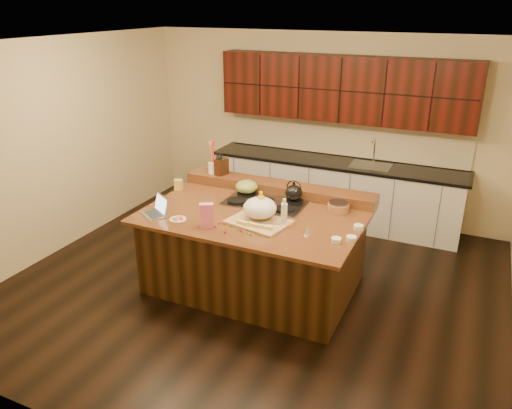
% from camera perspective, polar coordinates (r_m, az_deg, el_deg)
% --- Properties ---
extents(room, '(5.52, 5.02, 2.72)m').
position_cam_1_polar(room, '(5.34, -0.22, 3.29)').
color(room, black).
rests_on(room, ground).
extents(island, '(2.40, 1.60, 0.92)m').
position_cam_1_polar(island, '(5.69, -0.21, -5.17)').
color(island, black).
rests_on(island, ground).
extents(back_ledge, '(2.40, 0.30, 0.12)m').
position_cam_1_polar(back_ledge, '(6.07, 2.56, 1.94)').
color(back_ledge, black).
rests_on(back_ledge, island).
extents(cooktop, '(0.92, 0.52, 0.05)m').
position_cam_1_polar(cooktop, '(5.74, 1.04, 0.26)').
color(cooktop, gray).
rests_on(cooktop, island).
extents(back_counter, '(3.70, 0.66, 2.40)m').
position_cam_1_polar(back_counter, '(7.36, 9.27, 5.35)').
color(back_counter, silver).
rests_on(back_counter, ground).
extents(kettle, '(0.22, 0.22, 0.18)m').
position_cam_1_polar(kettle, '(5.71, 4.33, 1.34)').
color(kettle, black).
rests_on(kettle, cooktop).
extents(green_bowl, '(0.30, 0.30, 0.15)m').
position_cam_1_polar(green_bowl, '(5.93, -1.10, 2.06)').
color(green_bowl, olive).
rests_on(green_bowl, cooktop).
extents(laptop, '(0.37, 0.35, 0.20)m').
position_cam_1_polar(laptop, '(5.54, -11.25, -0.60)').
color(laptop, '#B7B7BC').
rests_on(laptop, island).
extents(oil_bottle, '(0.08, 0.08, 0.27)m').
position_cam_1_polar(oil_bottle, '(5.27, 0.57, -0.43)').
color(oil_bottle, yellow).
rests_on(oil_bottle, island).
extents(vinegar_bottle, '(0.07, 0.07, 0.25)m').
position_cam_1_polar(vinegar_bottle, '(5.14, 3.23, -1.17)').
color(vinegar_bottle, silver).
rests_on(vinegar_bottle, island).
extents(wooden_tray, '(0.69, 0.56, 0.25)m').
position_cam_1_polar(wooden_tray, '(5.26, 0.40, -0.76)').
color(wooden_tray, tan).
rests_on(wooden_tray, island).
extents(ramekin_a, '(0.12, 0.12, 0.04)m').
position_cam_1_polar(ramekin_a, '(4.89, 9.15, -4.04)').
color(ramekin_a, white).
rests_on(ramekin_a, island).
extents(ramekin_b, '(0.10, 0.10, 0.04)m').
position_cam_1_polar(ramekin_b, '(4.95, 10.84, -3.83)').
color(ramekin_b, white).
rests_on(ramekin_b, island).
extents(ramekin_c, '(0.10, 0.10, 0.04)m').
position_cam_1_polar(ramekin_c, '(5.21, 11.64, -2.55)').
color(ramekin_c, white).
rests_on(ramekin_c, island).
extents(strainer_bowl, '(0.30, 0.30, 0.09)m').
position_cam_1_polar(strainer_bowl, '(5.60, 9.40, -0.34)').
color(strainer_bowl, '#996B3F').
rests_on(strainer_bowl, island).
extents(kitchen_timer, '(0.10, 0.10, 0.07)m').
position_cam_1_polar(kitchen_timer, '(5.04, 5.82, -2.90)').
color(kitchen_timer, silver).
rests_on(kitchen_timer, island).
extents(pink_bag, '(0.16, 0.14, 0.26)m').
position_cam_1_polar(pink_bag, '(5.12, -5.66, -1.28)').
color(pink_bag, pink).
rests_on(pink_bag, island).
extents(candy_plate, '(0.21, 0.21, 0.01)m').
position_cam_1_polar(candy_plate, '(5.39, -8.92, -1.68)').
color(candy_plate, white).
rests_on(candy_plate, island).
extents(package_box, '(0.11, 0.10, 0.13)m').
position_cam_1_polar(package_box, '(6.22, -8.86, 2.24)').
color(package_box, gold).
rests_on(package_box, island).
extents(utensil_crock, '(0.13, 0.13, 0.14)m').
position_cam_1_polar(utensil_crock, '(6.40, -4.95, 4.19)').
color(utensil_crock, white).
rests_on(utensil_crock, back_ledge).
extents(knife_block, '(0.14, 0.19, 0.21)m').
position_cam_1_polar(knife_block, '(6.33, -3.97, 4.34)').
color(knife_block, black).
rests_on(knife_block, back_ledge).
extents(gumdrop_0, '(0.02, 0.02, 0.02)m').
position_cam_1_polar(gumdrop_0, '(5.17, -4.70, -2.50)').
color(gumdrop_0, red).
rests_on(gumdrop_0, island).
extents(gumdrop_1, '(0.02, 0.02, 0.02)m').
position_cam_1_polar(gumdrop_1, '(5.09, -2.11, -2.85)').
color(gumdrop_1, '#198C26').
rests_on(gumdrop_1, island).
extents(gumdrop_2, '(0.02, 0.02, 0.02)m').
position_cam_1_polar(gumdrop_2, '(5.23, -4.25, -2.17)').
color(gumdrop_2, red).
rests_on(gumdrop_2, island).
extents(gumdrop_3, '(0.02, 0.02, 0.02)m').
position_cam_1_polar(gumdrop_3, '(5.11, -1.03, -2.70)').
color(gumdrop_3, '#198C26').
rests_on(gumdrop_3, island).
extents(gumdrop_4, '(0.02, 0.02, 0.02)m').
position_cam_1_polar(gumdrop_4, '(5.16, -1.73, -2.46)').
color(gumdrop_4, red).
rests_on(gumdrop_4, island).
extents(gumdrop_5, '(0.02, 0.02, 0.02)m').
position_cam_1_polar(gumdrop_5, '(5.17, -2.96, -2.44)').
color(gumdrop_5, '#198C26').
rests_on(gumdrop_5, island).
extents(gumdrop_6, '(0.02, 0.02, 0.02)m').
position_cam_1_polar(gumdrop_6, '(5.17, -5.46, -2.52)').
color(gumdrop_6, red).
rests_on(gumdrop_6, island).
extents(gumdrop_7, '(0.02, 0.02, 0.02)m').
position_cam_1_polar(gumdrop_7, '(4.98, -0.62, -3.43)').
color(gumdrop_7, '#198C26').
rests_on(gumdrop_7, island).
extents(gumdrop_8, '(0.02, 0.02, 0.02)m').
position_cam_1_polar(gumdrop_8, '(5.03, -3.56, -3.19)').
color(gumdrop_8, red).
rests_on(gumdrop_8, island).
extents(gumdrop_9, '(0.02, 0.02, 0.02)m').
position_cam_1_polar(gumdrop_9, '(4.99, -0.90, -3.33)').
color(gumdrop_9, '#198C26').
rests_on(gumdrop_9, island).
extents(gumdrop_10, '(0.02, 0.02, 0.02)m').
position_cam_1_polar(gumdrop_10, '(5.04, -1.69, -3.10)').
color(gumdrop_10, red).
rests_on(gumdrop_10, island).
extents(gumdrop_11, '(0.02, 0.02, 0.02)m').
position_cam_1_polar(gumdrop_11, '(5.17, -2.49, -2.43)').
color(gumdrop_11, '#198C26').
rests_on(gumdrop_11, island).
extents(gumdrop_12, '(0.02, 0.02, 0.02)m').
position_cam_1_polar(gumdrop_12, '(5.22, -3.67, -2.20)').
color(gumdrop_12, red).
rests_on(gumdrop_12, island).
extents(gumdrop_13, '(0.02, 0.02, 0.02)m').
position_cam_1_polar(gumdrop_13, '(5.17, -2.99, -2.42)').
color(gumdrop_13, '#198C26').
rests_on(gumdrop_13, island).
extents(gumdrop_14, '(0.02, 0.02, 0.02)m').
position_cam_1_polar(gumdrop_14, '(5.09, -1.75, -2.84)').
color(gumdrop_14, red).
rests_on(gumdrop_14, island).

